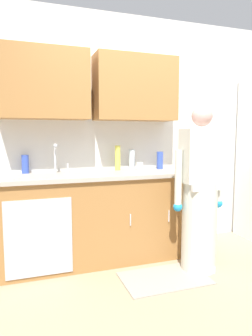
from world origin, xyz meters
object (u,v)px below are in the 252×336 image
person_at_sink (200,201)px  bottle_water_short (160,160)px  bottle_dish_liquid (118,158)px  cup_by_sink (140,166)px  bottle_soap (25,164)px  knife_on_counter (12,179)px  sink (61,176)px  bottle_water_tall (132,159)px

person_at_sink → bottle_water_short: person_at_sink is taller
bottle_dish_liquid → cup_by_sink: bottle_dish_liquid is taller
person_at_sink → bottle_water_short: (-0.10, 0.71, 0.35)m
bottle_soap → cup_by_sink: size_ratio=2.20×
cup_by_sink → knife_on_counter: bearing=-168.5°
sink → knife_on_counter: 0.49m
person_at_sink → bottle_soap: person_at_sink is taller
bottle_water_tall → knife_on_counter: size_ratio=0.97×
bottle_water_short → person_at_sink: bearing=-82.0°
sink → bottle_water_short: bearing=6.9°
bottle_water_short → bottle_soap: 1.51m
bottle_dish_liquid → knife_on_counter: size_ratio=1.16×
bottle_dish_liquid → cup_by_sink: 0.27m
knife_on_counter → person_at_sink: bearing=111.2°
sink → bottle_soap: (-0.34, 0.22, 0.11)m
bottle_water_short → sink: bearing=-173.1°
sink → knife_on_counter: sink is taller
sink → cup_by_sink: size_ratio=5.73×
bottle_dish_liquid → knife_on_counter: bottle_dish_liquid is taller
bottle_soap → bottle_water_short: bearing=-3.0°
bottle_water_tall → knife_on_counter: bearing=-164.1°
sink → bottle_dish_liquid: size_ratio=1.79×
sink → bottle_water_tall: (0.84, 0.20, 0.13)m
bottle_dish_liquid → sink: bearing=-165.0°
sink → cup_by_sink: bearing=6.8°
cup_by_sink → knife_on_counter: (-1.36, -0.28, -0.04)m
bottle_water_tall → cup_by_sink: (0.06, -0.09, -0.07)m
bottle_dish_liquid → cup_by_sink: bearing=-16.2°
sink → bottle_dish_liquid: bearing=15.0°
sink → bottle_water_short: 1.18m
bottle_water_short → knife_on_counter: size_ratio=0.84×
bottle_dish_liquid → bottle_water_short: (0.51, -0.03, -0.04)m
sink → bottle_soap: sink is taller
sink → bottle_water_tall: sink is taller
bottle_dish_liquid → bottle_water_tall: (0.18, 0.02, -0.02)m
bottle_water_short → bottle_soap: bottle_water_short is taller
bottle_soap → cup_by_sink: bearing=-5.3°
bottle_water_tall → knife_on_counter: (-1.30, -0.37, -0.11)m
bottle_water_tall → sink: bearing=-166.6°
sink → cup_by_sink: 0.91m
sink → knife_on_counter: (-0.46, -0.17, 0.02)m
person_at_sink → cup_by_sink: size_ratio=18.58×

